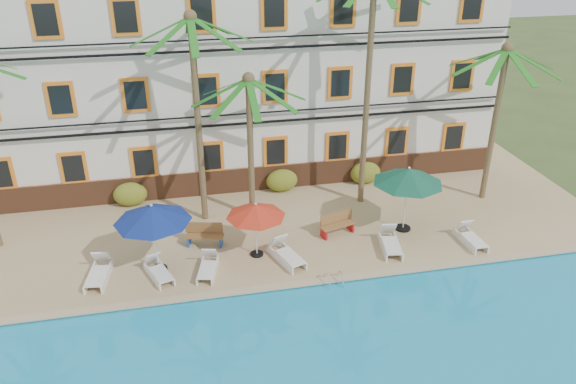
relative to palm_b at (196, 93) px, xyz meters
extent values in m
plane|color=#384C23|center=(2.07, -4.68, -5.83)|extent=(100.00, 100.00, 0.00)
cube|color=tan|center=(2.07, 0.32, -5.71)|extent=(30.00, 12.00, 0.25)
cube|color=tan|center=(2.07, -5.58, -5.55)|extent=(30.00, 0.35, 0.06)
cube|color=silver|center=(2.07, 5.32, -0.58)|extent=(25.00, 6.00, 10.00)
cube|color=brown|center=(2.07, 2.26, -4.98)|extent=(25.00, 0.12, 1.20)
cube|color=orange|center=(-8.43, 2.27, -3.68)|extent=(1.15, 0.10, 1.50)
cube|color=black|center=(-8.43, 2.22, -3.68)|extent=(0.85, 0.04, 1.20)
cube|color=orange|center=(-5.43, 2.27, -3.68)|extent=(1.15, 0.10, 1.50)
cube|color=black|center=(-5.43, 2.22, -3.68)|extent=(0.85, 0.04, 1.20)
cube|color=orange|center=(-2.43, 2.27, -3.68)|extent=(1.15, 0.10, 1.50)
cube|color=black|center=(-2.43, 2.22, -3.68)|extent=(0.85, 0.04, 1.20)
cube|color=orange|center=(0.57, 2.27, -3.68)|extent=(1.15, 0.10, 1.50)
cube|color=black|center=(0.57, 2.22, -3.68)|extent=(0.85, 0.04, 1.20)
cube|color=orange|center=(3.57, 2.27, -3.68)|extent=(1.15, 0.10, 1.50)
cube|color=black|center=(3.57, 2.22, -3.68)|extent=(0.85, 0.04, 1.20)
cube|color=orange|center=(6.57, 2.27, -3.68)|extent=(1.15, 0.10, 1.50)
cube|color=black|center=(6.57, 2.22, -3.68)|extent=(0.85, 0.04, 1.20)
cube|color=orange|center=(9.57, 2.27, -3.68)|extent=(1.15, 0.10, 1.50)
cube|color=black|center=(9.57, 2.22, -3.68)|extent=(0.85, 0.04, 1.20)
cube|color=orange|center=(12.57, 2.27, -3.68)|extent=(1.15, 0.10, 1.50)
cube|color=black|center=(12.57, 2.22, -3.68)|extent=(0.85, 0.04, 1.20)
cube|color=orange|center=(-5.43, 2.27, -0.58)|extent=(1.15, 0.10, 1.50)
cube|color=black|center=(-5.43, 2.22, -0.58)|extent=(0.85, 0.04, 1.20)
cube|color=orange|center=(-2.43, 2.27, -0.58)|extent=(1.15, 0.10, 1.50)
cube|color=black|center=(-2.43, 2.22, -0.58)|extent=(0.85, 0.04, 1.20)
cube|color=orange|center=(0.57, 2.27, -0.58)|extent=(1.15, 0.10, 1.50)
cube|color=black|center=(0.57, 2.22, -0.58)|extent=(0.85, 0.04, 1.20)
cube|color=orange|center=(3.57, 2.27, -0.58)|extent=(1.15, 0.10, 1.50)
cube|color=black|center=(3.57, 2.22, -0.58)|extent=(0.85, 0.04, 1.20)
cube|color=orange|center=(6.57, 2.27, -0.58)|extent=(1.15, 0.10, 1.50)
cube|color=black|center=(6.57, 2.22, -0.58)|extent=(0.85, 0.04, 1.20)
cube|color=orange|center=(9.57, 2.27, -0.58)|extent=(1.15, 0.10, 1.50)
cube|color=black|center=(9.57, 2.22, -0.58)|extent=(0.85, 0.04, 1.20)
cube|color=orange|center=(12.57, 2.27, -0.58)|extent=(1.15, 0.10, 1.50)
cube|color=black|center=(12.57, 2.22, -0.58)|extent=(0.85, 0.04, 1.20)
cube|color=orange|center=(-5.43, 2.27, 2.62)|extent=(1.15, 0.10, 1.50)
cube|color=black|center=(-5.43, 2.22, 2.62)|extent=(0.85, 0.04, 1.20)
cube|color=orange|center=(-2.43, 2.27, 2.62)|extent=(1.15, 0.10, 1.50)
cube|color=black|center=(-2.43, 2.22, 2.62)|extent=(0.85, 0.04, 1.20)
cube|color=orange|center=(0.57, 2.27, 2.62)|extent=(1.15, 0.10, 1.50)
cube|color=black|center=(0.57, 2.22, 2.62)|extent=(0.85, 0.04, 1.20)
cube|color=orange|center=(3.57, 2.27, 2.62)|extent=(1.15, 0.10, 1.50)
cube|color=black|center=(3.57, 2.22, 2.62)|extent=(0.85, 0.04, 1.20)
cube|color=orange|center=(6.57, 2.27, 2.62)|extent=(1.15, 0.10, 1.50)
cube|color=black|center=(6.57, 2.22, 2.62)|extent=(0.85, 0.04, 1.20)
cube|color=orange|center=(9.57, 2.27, 2.62)|extent=(1.15, 0.10, 1.50)
cube|color=black|center=(9.57, 2.22, 2.62)|extent=(0.85, 0.04, 1.20)
cube|color=orange|center=(12.57, 2.27, 2.62)|extent=(1.15, 0.10, 1.50)
cube|color=black|center=(12.57, 2.22, 2.62)|extent=(0.85, 0.04, 1.20)
cube|color=black|center=(2.07, 2.12, -2.13)|extent=(25.00, 0.08, 0.10)
cube|color=black|center=(2.07, 2.12, -1.68)|extent=(25.00, 0.08, 0.06)
cube|color=black|center=(2.07, 2.12, 1.17)|extent=(25.00, 0.08, 0.10)
cube|color=black|center=(2.07, 2.12, 1.62)|extent=(25.00, 0.08, 0.06)
cylinder|color=brown|center=(0.00, 0.00, -1.34)|extent=(0.26, 0.26, 8.49)
sphere|color=brown|center=(0.00, 0.00, 2.91)|extent=(0.50, 0.50, 0.50)
cube|color=#196618|center=(0.00, 1.14, 2.41)|extent=(0.28, 2.30, 1.03)
cube|color=#196618|center=(-0.81, 0.81, 2.41)|extent=(1.83, 1.83, 1.03)
cube|color=#196618|center=(-1.14, 0.00, 2.41)|extent=(2.30, 0.28, 1.03)
cube|color=#196618|center=(-0.81, -0.81, 2.41)|extent=(1.83, 1.83, 1.03)
cube|color=#196618|center=(0.00, -1.14, 2.41)|extent=(0.28, 2.30, 1.03)
cube|color=#196618|center=(0.81, -0.81, 2.41)|extent=(1.83, 1.83, 1.03)
cube|color=#196618|center=(1.14, 0.00, 2.41)|extent=(2.30, 0.28, 1.03)
cube|color=#196618|center=(0.81, 0.81, 2.41)|extent=(1.83, 1.83, 1.03)
cylinder|color=brown|center=(2.06, -0.18, -2.53)|extent=(0.26, 0.26, 6.11)
sphere|color=brown|center=(2.06, -0.18, 0.53)|extent=(0.50, 0.50, 0.50)
cube|color=#196618|center=(2.06, 0.97, 0.02)|extent=(0.28, 2.30, 1.03)
cube|color=#196618|center=(1.25, 0.63, 0.02)|extent=(1.83, 1.83, 1.03)
cube|color=#196618|center=(0.91, -0.18, 0.02)|extent=(2.30, 0.28, 1.03)
cube|color=#196618|center=(1.25, -0.99, 0.02)|extent=(1.83, 1.83, 1.03)
cube|color=#196618|center=(2.06, -1.32, 0.02)|extent=(0.28, 2.30, 1.03)
cube|color=#196618|center=(2.86, -0.99, 0.02)|extent=(1.83, 1.83, 1.03)
cube|color=#196618|center=(3.20, -0.18, 0.02)|extent=(2.30, 0.28, 1.03)
cube|color=#196618|center=(2.86, 0.63, 0.02)|extent=(1.83, 1.83, 1.03)
cylinder|color=brown|center=(7.12, 0.16, -0.65)|extent=(0.26, 0.26, 9.86)
cylinder|color=brown|center=(12.80, -0.66, -2.14)|extent=(0.26, 0.26, 6.90)
sphere|color=brown|center=(12.80, -0.66, 1.31)|extent=(0.50, 0.50, 0.50)
cube|color=#196618|center=(12.80, 0.49, 0.81)|extent=(0.28, 2.30, 1.03)
cube|color=#196618|center=(11.99, 0.15, 0.81)|extent=(1.83, 1.83, 1.03)
cube|color=#196618|center=(11.65, -0.66, 0.81)|extent=(2.30, 0.28, 1.03)
cube|color=#196618|center=(11.99, -1.47, 0.81)|extent=(1.83, 1.83, 1.03)
cube|color=#196618|center=(12.80, -1.80, 0.81)|extent=(0.28, 2.30, 1.03)
cube|color=#196618|center=(13.61, -1.47, 0.81)|extent=(1.83, 1.83, 1.03)
cube|color=#196618|center=(13.94, -0.66, 0.81)|extent=(2.30, 0.28, 1.03)
cube|color=#196618|center=(13.61, 0.15, 0.81)|extent=(1.83, 1.83, 1.03)
ellipsoid|color=#1B5217|center=(-3.18, 1.92, -5.03)|extent=(1.50, 0.90, 1.10)
ellipsoid|color=#1B5217|center=(3.79, 1.92, -5.03)|extent=(1.50, 0.90, 1.10)
ellipsoid|color=#1B5217|center=(7.95, 1.92, -5.03)|extent=(1.50, 0.90, 1.10)
cylinder|color=black|center=(-1.99, -3.61, -5.54)|extent=(0.62, 0.62, 0.09)
cylinder|color=silver|center=(-1.99, -3.61, -4.25)|extent=(0.06, 0.06, 2.67)
cone|color=navy|center=(-1.99, -3.61, -3.19)|extent=(2.79, 2.79, 0.61)
sphere|color=silver|center=(-1.99, -3.61, -2.86)|extent=(0.10, 0.10, 0.10)
cylinder|color=black|center=(1.74, -3.33, -5.55)|extent=(0.51, 0.51, 0.07)
cylinder|color=silver|center=(1.74, -3.33, -4.49)|extent=(0.06, 0.06, 2.19)
cone|color=#B42916|center=(1.74, -3.33, -3.62)|extent=(2.28, 2.28, 0.50)
sphere|color=silver|center=(1.74, -3.33, -3.35)|extent=(0.10, 0.10, 0.10)
cylinder|color=black|center=(8.05, -2.66, -5.54)|extent=(0.64, 0.64, 0.09)
cylinder|color=silver|center=(8.05, -2.66, -4.20)|extent=(0.06, 0.06, 2.76)
cone|color=#104D37|center=(8.05, -2.66, -3.11)|extent=(2.87, 2.87, 0.63)
sphere|color=silver|center=(8.05, -2.66, -2.77)|extent=(0.10, 0.10, 0.10)
cube|color=white|center=(-4.15, -4.01, -5.26)|extent=(0.78, 1.37, 0.06)
cube|color=white|center=(-4.02, -3.12, -5.03)|extent=(0.66, 0.56, 0.65)
cube|color=white|center=(-4.41, -3.72, -5.43)|extent=(0.32, 1.84, 0.30)
cube|color=white|center=(-3.82, -3.81, -5.43)|extent=(0.32, 1.84, 0.30)
cube|color=white|center=(-1.90, -4.29, -5.30)|extent=(0.91, 1.29, 0.05)
cube|color=white|center=(-2.19, -3.53, -5.09)|extent=(0.66, 0.59, 0.58)
cube|color=white|center=(-2.24, -4.18, -5.45)|extent=(0.63, 1.58, 0.27)
cube|color=white|center=(-1.73, -3.99, -5.45)|extent=(0.63, 1.58, 0.27)
cube|color=white|center=(-0.28, -4.39, -5.30)|extent=(0.80, 1.26, 0.05)
cube|color=white|center=(-0.09, -3.61, -5.09)|extent=(0.62, 0.54, 0.58)
cube|color=white|center=(-0.49, -4.11, -5.45)|extent=(0.44, 1.62, 0.27)
cube|color=white|center=(0.03, -4.24, -5.45)|extent=(0.44, 1.62, 0.27)
cube|color=white|center=(2.87, -4.24, -5.26)|extent=(1.00, 1.44, 0.06)
cube|color=white|center=(2.57, -3.38, -5.03)|extent=(0.73, 0.66, 0.66)
cube|color=white|center=(2.50, -4.10, -5.43)|extent=(0.67, 1.79, 0.30)
cube|color=white|center=(3.07, -3.91, -5.43)|extent=(0.67, 1.79, 0.30)
cube|color=white|center=(6.90, -4.28, -5.26)|extent=(0.84, 1.41, 0.06)
cube|color=white|center=(7.06, -3.38, -5.03)|extent=(0.69, 0.59, 0.66)
cube|color=white|center=(6.64, -3.97, -5.43)|extent=(0.40, 1.86, 0.30)
cube|color=white|center=(7.24, -4.09, -5.43)|extent=(0.40, 1.86, 0.30)
cube|color=white|center=(10.26, -4.53, -5.29)|extent=(0.61, 1.23, 0.06)
cube|color=white|center=(10.23, -3.69, -5.07)|extent=(0.58, 0.47, 0.60)
cube|color=white|center=(9.97, -4.31, -5.45)|extent=(0.13, 1.72, 0.28)
cube|color=white|center=(10.53, -4.28, -5.45)|extent=(0.13, 1.72, 0.28)
cube|color=olive|center=(-0.17, -2.22, -5.15)|extent=(1.56, 0.80, 0.06)
cube|color=olive|center=(-0.12, -2.01, -4.88)|extent=(1.47, 0.42, 0.45)
cube|color=#1A4094|center=(-0.80, -2.06, -5.38)|extent=(0.19, 0.46, 0.40)
cube|color=#1A4094|center=(0.46, -2.38, -5.38)|extent=(0.19, 0.46, 0.40)
cube|color=olive|center=(5.23, -2.49, -5.15)|extent=(1.57, 0.85, 0.06)
cube|color=olive|center=(5.17, -2.28, -4.88)|extent=(1.46, 0.48, 0.45)
cube|color=#AA1315|center=(4.60, -2.67, -5.38)|extent=(0.20, 0.45, 0.40)
cube|color=#AA1315|center=(5.85, -2.31, -5.38)|extent=(0.20, 0.45, 0.40)
torus|color=silver|center=(3.91, -5.68, -5.58)|extent=(0.04, 0.74, 0.74)
torus|color=silver|center=(4.41, -5.68, -5.58)|extent=(0.04, 0.74, 0.74)
camera|label=1|loc=(-0.90, -21.58, 6.36)|focal=35.00mm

